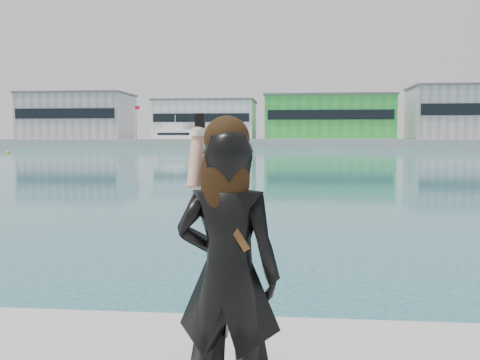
{
  "coord_description": "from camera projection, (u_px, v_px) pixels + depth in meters",
  "views": [
    {
      "loc": [
        -0.15,
        -3.86,
        2.47
      ],
      "look_at": [
        -0.53,
        -0.12,
        2.16
      ],
      "focal_mm": 40.0,
      "sensor_mm": 36.0,
      "label": 1
    }
  ],
  "objects": [
    {
      "name": "warehouse_grey_right",
      "position": [
        465.0,
        112.0,
        126.24
      ],
      "size": [
        25.5,
        15.35,
        12.5
      ],
      "color": "gray",
      "rests_on": "far_quay"
    },
    {
      "name": "warehouse_green",
      "position": [
        328.0,
        117.0,
        129.53
      ],
      "size": [
        30.6,
        16.36,
        10.5
      ],
      "color": "green",
      "rests_on": "far_quay"
    },
    {
      "name": "warehouse_white",
      "position": [
        206.0,
        119.0,
        132.58
      ],
      "size": [
        24.48,
        15.35,
        9.5
      ],
      "color": "silver",
      "rests_on": "far_quay"
    },
    {
      "name": "flagpole_left",
      "position": [
        135.0,
        120.0,
        127.28
      ],
      "size": [
        1.28,
        0.16,
        8.0
      ],
      "color": "silver",
      "rests_on": "far_quay"
    },
    {
      "name": "motor_yacht",
      "position": [
        181.0,
        138.0,
        122.57
      ],
      "size": [
        16.71,
        7.95,
        7.52
      ],
      "rotation": [
        0.0,
        0.0,
        -0.22
      ],
      "color": "white",
      "rests_on": "ground"
    },
    {
      "name": "flagpole_right",
      "position": [
        393.0,
        119.0,
        121.26
      ],
      "size": [
        1.28,
        0.16,
        8.0
      ],
      "color": "silver",
      "rests_on": "far_quay"
    },
    {
      "name": "buoy_far",
      "position": [
        8.0,
        154.0,
        77.98
      ],
      "size": [
        0.5,
        0.5,
        0.5
      ],
      "primitive_type": "sphere",
      "color": "yellow",
      "rests_on": "ground"
    },
    {
      "name": "warehouse_grey_left",
      "position": [
        78.0,
        116.0,
        135.81
      ],
      "size": [
        26.52,
        16.36,
        11.5
      ],
      "color": "gray",
      "rests_on": "far_quay"
    },
    {
      "name": "woman",
      "position": [
        228.0,
        267.0,
        3.1
      ],
      "size": [
        0.67,
        0.48,
        1.81
      ],
      "rotation": [
        0.0,
        0.0,
        3.02
      ],
      "color": "black",
      "rests_on": "near_quay"
    },
    {
      "name": "far_quay",
      "position": [
        295.0,
        143.0,
        132.84
      ],
      "size": [
        320.0,
        40.0,
        2.0
      ],
      "primitive_type": "cube",
      "color": "#9E9E99",
      "rests_on": "ground"
    }
  ]
}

